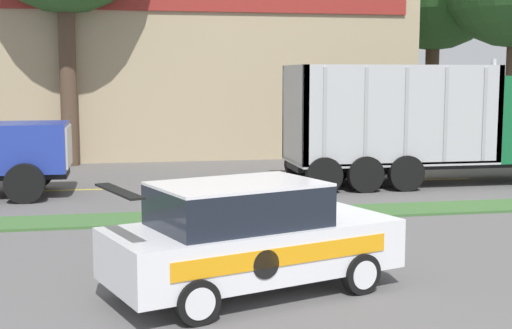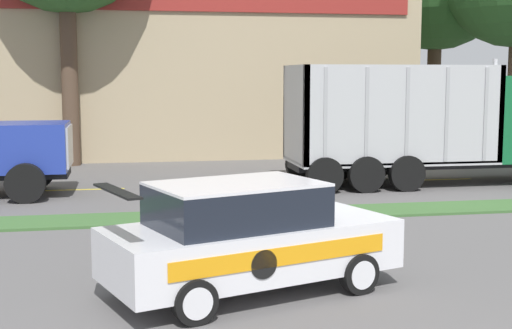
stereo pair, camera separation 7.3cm
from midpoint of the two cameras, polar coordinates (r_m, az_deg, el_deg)
name	(u,v)px [view 1 (the left image)]	position (r m, az deg, el deg)	size (l,w,h in m)	color
grass_verge	(309,213)	(16.85, 4.16, -3.88)	(120.00, 1.46, 0.06)	#3D6633
centre_line_3	(81,190)	(20.99, -13.92, -1.97)	(2.40, 0.14, 0.01)	yellow
centre_line_4	(266,184)	(21.37, 0.69, -1.60)	(2.40, 0.14, 0.01)	yellow
centre_line_5	(434,179)	(23.05, 13.97, -1.17)	(2.40, 0.14, 0.01)	yellow
dump_truck_trail	(496,127)	(23.04, 18.58, 2.83)	(11.13, 2.85, 3.73)	black
rally_car	(249,237)	(10.62, -0.75, -5.78)	(4.69, 3.14, 1.72)	white
store_building_backdrop	(100,76)	(33.02, -12.44, 6.93)	(25.26, 12.10, 6.48)	tan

